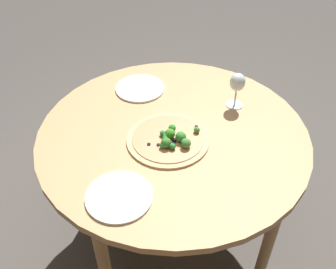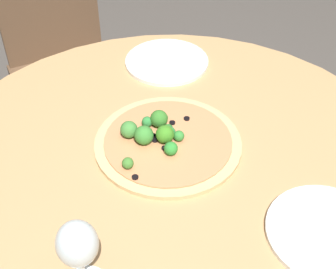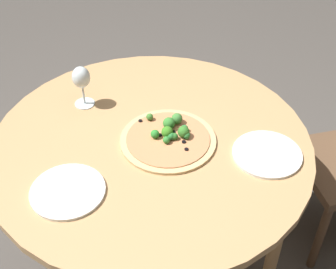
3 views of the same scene
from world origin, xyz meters
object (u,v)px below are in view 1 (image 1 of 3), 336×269
Objects in this scene: pizza at (169,139)px; plate_far at (119,196)px; wine_glass at (237,84)px; plate_near at (140,88)px.

plate_far is (0.25, -0.23, -0.01)m from pizza.
wine_glass is 0.46m from plate_near.
pizza is 1.43× the size of plate_far.
plate_far is at bearing -42.47° from pizza.
pizza is 0.33m from plate_far.
wine_glass is at bearing 61.86° from plate_near.
pizza is 1.43× the size of plate_near.
plate_far is (0.63, -0.17, 0.00)m from plate_near.
plate_near is at bearing -118.14° from wine_glass.
plate_far is (0.42, -0.56, -0.11)m from wine_glass.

